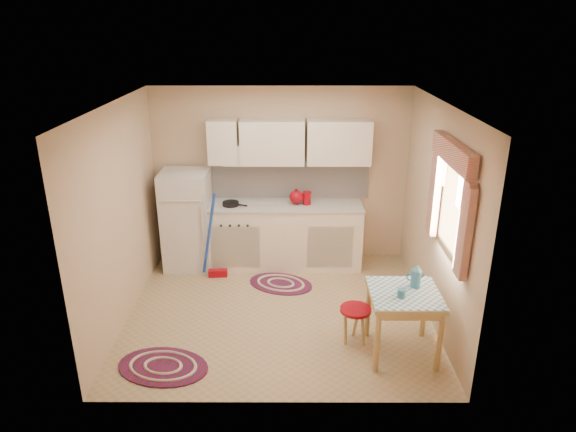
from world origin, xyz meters
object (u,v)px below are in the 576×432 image
at_px(stool, 355,325).
at_px(base_cabinets, 281,236).
at_px(fridge, 187,220).
at_px(table, 402,323).

bearing_deg(stool, base_cabinets, 113.31).
bearing_deg(fridge, base_cabinets, 2.17).
bearing_deg(fridge, stool, -41.16).
xyz_separation_m(base_cabinets, table, (1.30, -2.13, -0.08)).
bearing_deg(table, base_cabinets, 121.35).
distance_m(base_cabinets, stool, 2.11).
height_order(base_cabinets, stool, base_cabinets).
bearing_deg(base_cabinets, stool, -66.69).
distance_m(base_cabinets, table, 2.49).
xyz_separation_m(fridge, base_cabinets, (1.32, 0.05, -0.26)).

